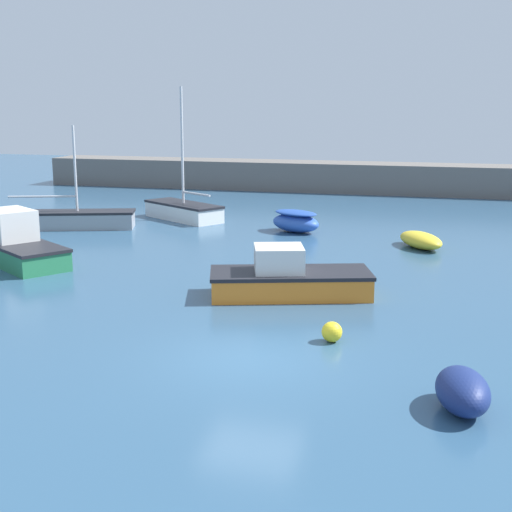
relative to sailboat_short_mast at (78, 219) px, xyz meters
name	(u,v)px	position (x,y,z in m)	size (l,w,h in m)	color
ground_plane	(251,362)	(13.30, -15.46, -0.57)	(120.00, 120.00, 0.20)	#2D5170
harbor_breakwater	(383,178)	(13.30, 18.52, 0.54)	(49.41, 3.37, 2.02)	#66605B
sailboat_short_mast	(78,219)	(0.00, 0.00, 0.00)	(6.07, 3.25, 5.07)	gray
rowboat_blue_near	(421,240)	(16.72, -0.47, -0.13)	(2.59, 3.07, 0.68)	yellow
sailboat_tall_mast	(184,210)	(4.11, 3.97, 0.04)	(5.09, 4.14, 6.97)	white
rowboat_with_red_cover	(296,221)	(10.69, 1.90, 0.06)	(3.03, 2.59, 1.05)	#2D56B7
cabin_cruiser_white	(14,244)	(1.42, -7.52, 0.25)	(5.89, 4.84, 2.06)	#287A4C
motorboat_grey_hull	(288,279)	(12.90, -9.58, 0.10)	(5.57, 3.55, 1.65)	orange
dinghy_near_pier	(462,391)	(18.27, -17.28, -0.04)	(1.38, 2.03, 0.86)	navy
mooring_buoy_yellow	(332,332)	(15.02, -13.74, -0.20)	(0.55, 0.55, 0.55)	yellow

